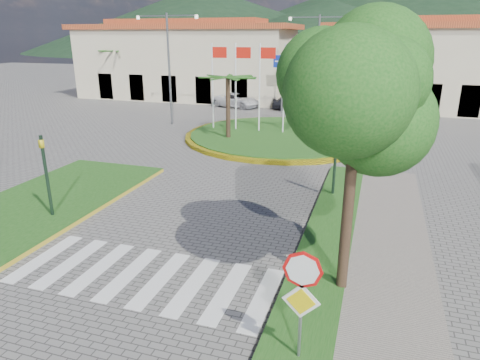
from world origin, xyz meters
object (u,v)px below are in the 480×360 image
(deciduous_tree, at_px, (358,97))
(white_van, at_px, (236,100))
(stop_sign, at_px, (302,290))
(car_dark_b, at_px, (417,112))
(car_dark_a, at_px, (294,102))
(roundabout_island, at_px, (281,135))

(deciduous_tree, xyz_separation_m, white_van, (-12.34, 28.12, -4.53))
(stop_sign, xyz_separation_m, car_dark_b, (4.13, 30.00, -1.23))
(deciduous_tree, relative_size, car_dark_a, 1.69)
(car_dark_a, bearing_deg, roundabout_island, 170.95)
(stop_sign, bearing_deg, car_dark_a, 101.29)
(roundabout_island, xyz_separation_m, white_van, (-6.84, 11.12, 0.47))
(roundabout_island, relative_size, deciduous_tree, 1.87)
(white_van, height_order, car_dark_a, car_dark_a)
(car_dark_a, bearing_deg, deciduous_tree, 177.69)
(roundabout_island, height_order, white_van, roundabout_island)
(roundabout_island, bearing_deg, car_dark_b, 47.82)
(stop_sign, distance_m, car_dark_a, 32.01)
(car_dark_b, bearing_deg, deciduous_tree, 177.22)
(roundabout_island, relative_size, stop_sign, 4.79)
(stop_sign, xyz_separation_m, deciduous_tree, (0.60, 3.04, 3.38))
(white_van, bearing_deg, car_dark_b, -79.24)
(roundabout_island, distance_m, car_dark_a, 11.43)
(white_van, bearing_deg, car_dark_a, -72.81)
(deciduous_tree, distance_m, car_dark_b, 27.58)
(car_dark_b, bearing_deg, roundabout_island, 142.49)
(white_van, height_order, car_dark_b, white_van)
(deciduous_tree, relative_size, white_van, 1.46)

